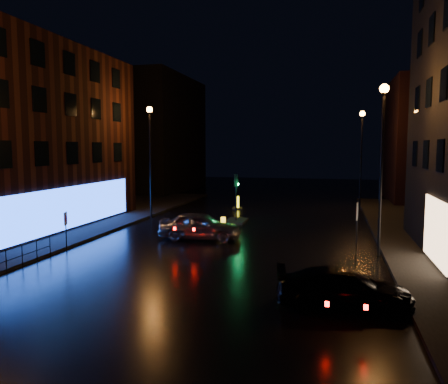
{
  "coord_description": "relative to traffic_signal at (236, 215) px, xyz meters",
  "views": [
    {
      "loc": [
        5.47,
        -16.49,
        5.34
      ],
      "look_at": [
        -0.53,
        7.66,
        2.8
      ],
      "focal_mm": 35.0,
      "sensor_mm": 36.0,
      "label": 1
    }
  ],
  "objects": [
    {
      "name": "silver_hatchback",
      "position": [
        -0.7,
        -6.56,
        0.3
      ],
      "size": [
        4.84,
        2.21,
        1.61
      ],
      "primitive_type": "imported",
      "rotation": [
        0.0,
        0.0,
        1.64
      ],
      "color": "#9EA0A6",
      "rests_on": "ground"
    },
    {
      "name": "street_lamp_rfar",
      "position": [
        9.0,
        8.0,
        5.06
      ],
      "size": [
        0.44,
        0.44,
        8.37
      ],
      "color": "black",
      "rests_on": "ground"
    },
    {
      "name": "street_lamp_rnear",
      "position": [
        9.0,
        -8.0,
        5.06
      ],
      "size": [
        0.44,
        0.44,
        8.37
      ],
      "color": "black",
      "rests_on": "ground"
    },
    {
      "name": "building_far_right",
      "position": [
        16.2,
        18.0,
        5.5
      ],
      "size": [
        8.0,
        14.0,
        12.0
      ],
      "primitive_type": "cube",
      "color": "black",
      "rests_on": "ground"
    },
    {
      "name": "building_left",
      "position": [
        -14.3,
        -6.0,
        5.5
      ],
      "size": [
        10.0,
        18.0,
        12.0
      ],
      "primitive_type": "cube",
      "color": "black",
      "rests_on": "ground"
    },
    {
      "name": "road_sign_left",
      "position": [
        -6.7,
        -10.78,
        1.0
      ],
      "size": [
        0.21,
        0.47,
        2.0
      ],
      "rotation": [
        0.0,
        0.0,
        0.35
      ],
      "color": "black",
      "rests_on": "ground"
    },
    {
      "name": "street_lamp_lfar",
      "position": [
        -6.6,
        -0.0,
        5.06
      ],
      "size": [
        0.44,
        0.44,
        8.37
      ],
      "color": "black",
      "rests_on": "ground"
    },
    {
      "name": "dark_sedan",
      "position": [
        7.15,
        -15.78,
        0.15
      ],
      "size": [
        4.69,
        2.4,
        1.3
      ],
      "primitive_type": "imported",
      "rotation": [
        0.0,
        0.0,
        1.7
      ],
      "color": "black",
      "rests_on": "ground"
    },
    {
      "name": "pavement_left",
      "position": [
        -12.8,
        -6.0,
        -0.43
      ],
      "size": [
        12.0,
        44.0,
        0.15
      ],
      "primitive_type": "cube",
      "color": "black",
      "rests_on": "ground"
    },
    {
      "name": "road_sign_right",
      "position": [
        7.93,
        -7.97,
        1.45
      ],
      "size": [
        0.13,
        0.63,
        2.61
      ],
      "rotation": [
        0.0,
        0.0,
        3.04
      ],
      "color": "black",
      "rests_on": "ground"
    },
    {
      "name": "guard_railing",
      "position": [
        -6.8,
        -15.0,
        0.24
      ],
      "size": [
        0.05,
        6.04,
        1.0
      ],
      "color": "black",
      "rests_on": "ground"
    },
    {
      "name": "ground",
      "position": [
        1.2,
        -14.0,
        -0.5
      ],
      "size": [
        120.0,
        120.0,
        0.0
      ],
      "primitive_type": "plane",
      "color": "black",
      "rests_on": "ground"
    },
    {
      "name": "bollard_far",
      "position": [
        -1.31,
        6.5,
        -0.26
      ],
      "size": [
        1.03,
        1.38,
        1.1
      ],
      "rotation": [
        0.0,
        0.0,
        0.16
      ],
      "color": "black",
      "rests_on": "ground"
    },
    {
      "name": "bollard_near",
      "position": [
        0.06,
        -4.07,
        -0.29
      ],
      "size": [
        1.0,
        1.26,
        0.96
      ],
      "rotation": [
        0.0,
        0.0,
        -0.27
      ],
      "color": "black",
      "rests_on": "ground"
    },
    {
      "name": "building_far_left",
      "position": [
        -14.8,
        21.0,
        6.5
      ],
      "size": [
        8.0,
        16.0,
        14.0
      ],
      "primitive_type": "cube",
      "color": "black",
      "rests_on": "ground"
    },
    {
      "name": "traffic_signal",
      "position": [
        0.0,
        0.0,
        0.0
      ],
      "size": [
        1.4,
        2.4,
        3.45
      ],
      "color": "black",
      "rests_on": "ground"
    }
  ]
}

